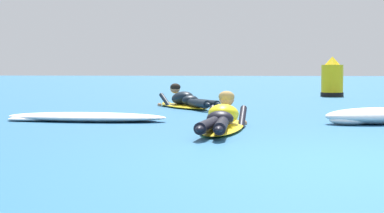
{
  "coord_description": "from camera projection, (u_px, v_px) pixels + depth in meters",
  "views": [
    {
      "loc": [
        -0.91,
        -5.25,
        0.79
      ],
      "look_at": [
        -2.45,
        5.25,
        0.16
      ],
      "focal_mm": 58.83,
      "sensor_mm": 36.0,
      "label": 1
    }
  ],
  "objects": [
    {
      "name": "surfer_far",
      "position": [
        185.0,
        101.0,
        12.76
      ],
      "size": [
        1.69,
        2.38,
        0.54
      ],
      "color": "yellow",
      "rests_on": "ground"
    },
    {
      "name": "surfer_near",
      "position": [
        222.0,
        120.0,
        8.1
      ],
      "size": [
        0.54,
        2.76,
        0.53
      ],
      "color": "yellow",
      "rests_on": "ground"
    },
    {
      "name": "ground_plane",
      "position": [
        323.0,
        102.0,
        14.98
      ],
      "size": [
        120.0,
        120.0,
        0.0
      ],
      "primitive_type": "plane",
      "color": "#235B84"
    },
    {
      "name": "whitewater_front",
      "position": [
        378.0,
        116.0,
        9.08
      ],
      "size": [
        1.77,
        1.28,
        0.24
      ],
      "color": "white",
      "rests_on": "ground"
    },
    {
      "name": "whitewater_mid_right",
      "position": [
        87.0,
        117.0,
        9.51
      ],
      "size": [
        2.48,
        0.73,
        0.13
      ],
      "color": "white",
      "rests_on": "ground"
    },
    {
      "name": "channel_marker_buoy",
      "position": [
        332.0,
        80.0,
        18.11
      ],
      "size": [
        0.66,
        0.66,
        1.16
      ],
      "color": "yellow",
      "rests_on": "ground"
    }
  ]
}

